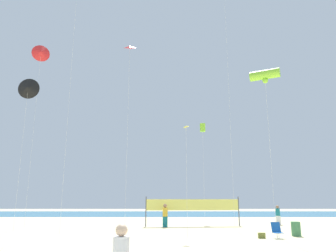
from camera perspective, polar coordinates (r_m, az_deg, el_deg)
The scene contains 14 objects.
ground_plane at distance 15.65m, azimuth -0.57°, elevation -20.97°, with size 120.00×120.00×0.00m, color beige.
ocean_band at distance 51.33m, azimuth -0.17°, elevation -15.39°, with size 120.00×20.00×0.01m, color teal.
beachgoer_teal_shirt at distance 30.79m, azimuth 19.04°, elevation -14.69°, with size 0.38×0.38×1.66m.
beachgoer_mustard_shirt at distance 26.70m, azimuth -0.53°, elevation -15.56°, with size 0.41×0.41×1.81m.
folding_beach_chair at distance 20.25m, azimuth 18.86°, elevation -17.16°, with size 0.52×0.65×0.89m.
trash_barrel at distance 21.81m, azimuth 21.90°, elevation -16.70°, with size 0.55×0.55×0.84m, color #3F7F4C.
volleyball_net at distance 27.61m, azimuth 4.49°, elevation -14.05°, with size 7.91×0.99×2.40m.
beach_handbag at distance 20.01m, azimuth 16.40°, elevation -18.27°, with size 0.39×0.19×0.31m, color olive.
kite_red_delta at distance 30.76m, azimuth -21.76°, elevation 12.09°, with size 1.53×1.07×15.50m.
kite_black_delta at distance 26.94m, azimuth -23.74°, elevation 6.24°, with size 1.65×0.49×11.35m.
kite_lime_box at distance 33.81m, azimuth 6.19°, elevation -0.33°, with size 0.54×0.54×9.98m.
kite_red_diamond at distance 23.30m, azimuth -6.85°, elevation 13.52°, with size 0.66×0.67×12.89m.
kite_yellow_diamond at distance 20.71m, azimuth 3.20°, elevation -0.74°, with size 0.53×0.53×6.92m.
kite_lime_tube at distance 22.10m, azimuth 16.90°, elevation 8.68°, with size 1.97×1.40×10.46m.
Camera 1 is at (0.14, -15.50, 2.18)m, focal length 34.10 mm.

